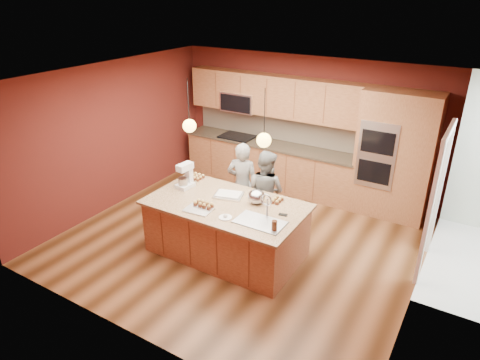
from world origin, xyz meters
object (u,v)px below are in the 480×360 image
Objects in this scene: person_left at (243,185)px; mixing_bowl at (257,197)px; island at (227,228)px; person_right at (265,192)px; stand_mixer at (185,177)px.

mixing_bowl is (0.65, -0.68, 0.23)m from person_left.
island is 8.95× the size of mixing_bowl.
island is 1.64× the size of person_right.
person_right is at bearing 166.26° from person_left.
person_right is 1.36m from stand_mixer.
stand_mixer is at bearing 37.96° from person_left.
island is at bearing -147.31° from mixing_bowl.
person_left is 1.04m from stand_mixer.
person_right is at bearing 107.27° from mixing_bowl.
stand_mixer is at bearing 42.47° from person_right.
person_left reaches higher than island.
island is at bearing -2.90° from stand_mixer.
mixing_bowl is at bearing 32.69° from island.
stand_mixer is at bearing -175.58° from mixing_bowl.
island reaches higher than mixing_bowl.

